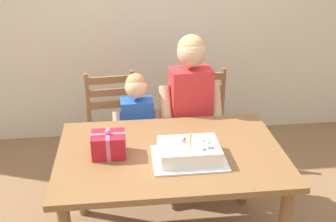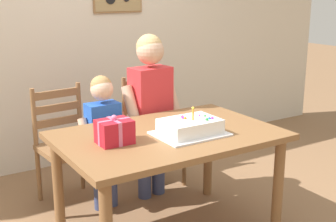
{
  "view_description": "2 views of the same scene",
  "coord_description": "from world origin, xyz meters",
  "px_view_note": "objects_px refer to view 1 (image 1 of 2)",
  "views": [
    {
      "loc": [
        -0.26,
        -2.18,
        2.05
      ],
      "look_at": [
        0.0,
        0.15,
        0.95
      ],
      "focal_mm": 43.47,
      "sensor_mm": 36.0,
      "label": 1
    },
    {
      "loc": [
        -1.48,
        -2.36,
        1.64
      ],
      "look_at": [
        0.08,
        0.13,
        0.85
      ],
      "focal_mm": 48.34,
      "sensor_mm": 36.0,
      "label": 2
    }
  ],
  "objects_px": {
    "birthday_cake": "(189,152)",
    "chair_right": "(203,124)",
    "dining_table": "(171,164)",
    "child_older": "(190,102)",
    "child_younger": "(137,124)",
    "chair_left": "(113,129)",
    "gift_box_red_large": "(109,145)"
  },
  "relations": [
    {
      "from": "birthday_cake",
      "to": "chair_right",
      "type": "height_order",
      "value": "birthday_cake"
    },
    {
      "from": "birthday_cake",
      "to": "dining_table",
      "type": "bearing_deg",
      "value": 133.31
    },
    {
      "from": "child_older",
      "to": "child_younger",
      "type": "relative_size",
      "value": 1.27
    },
    {
      "from": "dining_table",
      "to": "chair_right",
      "type": "distance_m",
      "value": 0.97
    },
    {
      "from": "chair_right",
      "to": "child_older",
      "type": "height_order",
      "value": "child_older"
    },
    {
      "from": "birthday_cake",
      "to": "child_younger",
      "type": "xyz_separation_m",
      "value": [
        -0.28,
        0.72,
        -0.16
      ]
    },
    {
      "from": "birthday_cake",
      "to": "chair_right",
      "type": "distance_m",
      "value": 1.07
    },
    {
      "from": "chair_right",
      "to": "child_older",
      "type": "distance_m",
      "value": 0.45
    },
    {
      "from": "chair_right",
      "to": "dining_table",
      "type": "bearing_deg",
      "value": -113.53
    },
    {
      "from": "chair_left",
      "to": "chair_right",
      "type": "height_order",
      "value": "same"
    },
    {
      "from": "gift_box_red_large",
      "to": "chair_right",
      "type": "distance_m",
      "value": 1.21
    },
    {
      "from": "dining_table",
      "to": "chair_left",
      "type": "relative_size",
      "value": 1.54
    },
    {
      "from": "dining_table",
      "to": "gift_box_red_large",
      "type": "bearing_deg",
      "value": -179.75
    },
    {
      "from": "gift_box_red_large",
      "to": "chair_left",
      "type": "xyz_separation_m",
      "value": [
        -0.0,
        0.88,
        -0.35
      ]
    },
    {
      "from": "child_older",
      "to": "birthday_cake",
      "type": "bearing_deg",
      "value": -99.89
    },
    {
      "from": "dining_table",
      "to": "birthday_cake",
      "type": "bearing_deg",
      "value": -46.69
    },
    {
      "from": "chair_right",
      "to": "child_younger",
      "type": "relative_size",
      "value": 0.88
    },
    {
      "from": "child_younger",
      "to": "gift_box_red_large",
      "type": "bearing_deg",
      "value": -107.67
    },
    {
      "from": "birthday_cake",
      "to": "child_younger",
      "type": "relative_size",
      "value": 0.42
    },
    {
      "from": "chair_left",
      "to": "child_older",
      "type": "height_order",
      "value": "child_older"
    },
    {
      "from": "dining_table",
      "to": "child_younger",
      "type": "xyz_separation_m",
      "value": [
        -0.18,
        0.62,
        -0.01
      ]
    },
    {
      "from": "child_older",
      "to": "gift_box_red_large",
      "type": "bearing_deg",
      "value": -134.48
    },
    {
      "from": "dining_table",
      "to": "chair_left",
      "type": "bearing_deg",
      "value": 113.61
    },
    {
      "from": "chair_left",
      "to": "birthday_cake",
      "type": "bearing_deg",
      "value": -63.84
    },
    {
      "from": "dining_table",
      "to": "child_older",
      "type": "height_order",
      "value": "child_older"
    },
    {
      "from": "gift_box_red_large",
      "to": "child_older",
      "type": "distance_m",
      "value": 0.86
    },
    {
      "from": "birthday_cake",
      "to": "child_older",
      "type": "xyz_separation_m",
      "value": [
        0.13,
        0.72,
        0.01
      ]
    },
    {
      "from": "child_older",
      "to": "child_younger",
      "type": "distance_m",
      "value": 0.44
    },
    {
      "from": "chair_right",
      "to": "child_younger",
      "type": "bearing_deg",
      "value": -155.22
    },
    {
      "from": "chair_right",
      "to": "gift_box_red_large",
      "type": "bearing_deg",
      "value": -130.98
    },
    {
      "from": "birthday_cake",
      "to": "chair_left",
      "type": "xyz_separation_m",
      "value": [
        -0.48,
        0.98,
        -0.32
      ]
    },
    {
      "from": "dining_table",
      "to": "child_younger",
      "type": "distance_m",
      "value": 0.64
    }
  ]
}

